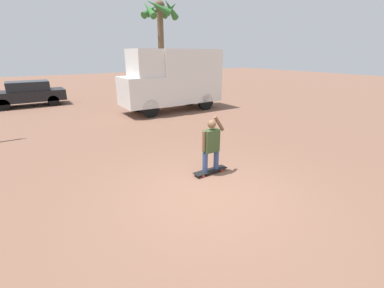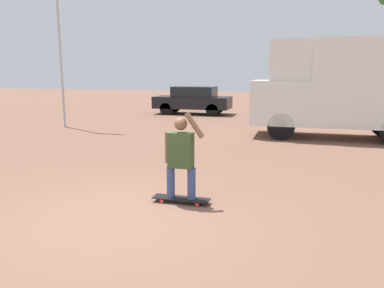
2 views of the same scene
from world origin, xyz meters
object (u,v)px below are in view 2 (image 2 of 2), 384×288
object	(u,v)px
parked_car_black	(193,100)
camper_van	(341,86)
flagpole	(61,19)
person_skateboarder	(181,154)
skateboard	(181,199)

from	to	relation	value
parked_car_black	camper_van	bearing A→B (deg)	-41.14
parked_car_black	flagpole	xyz separation A→B (m)	(-3.66, -6.17, 3.49)
person_skateboarder	flagpole	distance (m)	10.94
skateboard	person_skateboarder	bearing A→B (deg)	180.00
camper_van	flagpole	xyz separation A→B (m)	(-10.47, -0.22, 2.49)
parked_car_black	flagpole	distance (m)	7.98
skateboard	person_skateboarder	xyz separation A→B (m)	(-0.00, 0.00, 0.79)
person_skateboarder	parked_car_black	xyz separation A→B (m)	(-3.60, 13.62, -0.09)
parked_car_black	person_skateboarder	bearing A→B (deg)	-75.18
person_skateboarder	camper_van	xyz separation A→B (m)	(3.21, 7.67, 0.91)
skateboard	parked_car_black	bearing A→B (deg)	104.82
camper_van	flagpole	distance (m)	10.76
camper_van	parked_car_black	distance (m)	9.09
camper_van	parked_car_black	bearing A→B (deg)	138.86
skateboard	person_skateboarder	size ratio (longest dim) A/B	0.67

